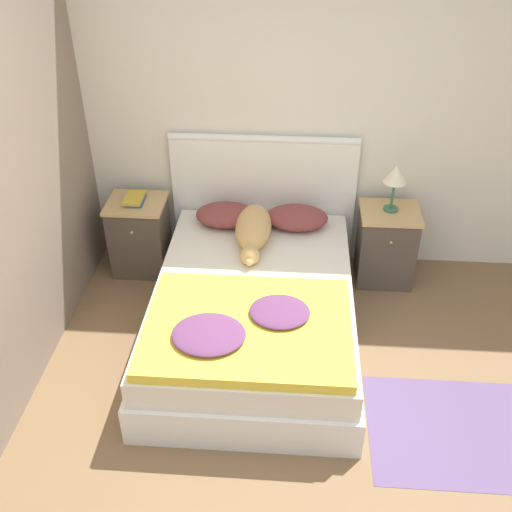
# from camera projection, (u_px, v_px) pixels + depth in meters

# --- Properties ---
(ground_plane) EXTENTS (16.00, 16.00, 0.00)m
(ground_plane) POSITION_uv_depth(u_px,v_px,m) (258.00, 457.00, 3.46)
(ground_plane) COLOR brown
(wall_back) EXTENTS (9.00, 0.06, 2.55)m
(wall_back) POSITION_uv_depth(u_px,v_px,m) (278.00, 111.00, 4.49)
(wall_back) COLOR silver
(wall_back) RESTS_ON ground_plane
(wall_side_left) EXTENTS (0.06, 3.10, 2.55)m
(wall_side_left) POSITION_uv_depth(u_px,v_px,m) (26.00, 168.00, 3.69)
(wall_side_left) COLOR gray
(wall_side_left) RESTS_ON ground_plane
(bed) EXTENTS (1.39, 2.01, 0.46)m
(bed) POSITION_uv_depth(u_px,v_px,m) (254.00, 312.00, 4.18)
(bed) COLOR white
(bed) RESTS_ON ground_plane
(headboard) EXTENTS (1.47, 0.06, 1.11)m
(headboard) POSITION_uv_depth(u_px,v_px,m) (263.00, 197.00, 4.83)
(headboard) COLOR white
(headboard) RESTS_ON ground_plane
(nightstand_left) EXTENTS (0.45, 0.41, 0.62)m
(nightstand_left) POSITION_uv_depth(u_px,v_px,m) (140.00, 235.00, 4.84)
(nightstand_left) COLOR #4C4238
(nightstand_left) RESTS_ON ground_plane
(nightstand_right) EXTENTS (0.45, 0.41, 0.62)m
(nightstand_right) POSITION_uv_depth(u_px,v_px,m) (386.00, 245.00, 4.73)
(nightstand_right) COLOR #4C4238
(nightstand_right) RESTS_ON ground_plane
(pillow_left) EXTENTS (0.48, 0.34, 0.16)m
(pillow_left) POSITION_uv_depth(u_px,v_px,m) (226.00, 215.00, 4.67)
(pillow_left) COLOR brown
(pillow_left) RESTS_ON bed
(pillow_right) EXTENTS (0.48, 0.34, 0.16)m
(pillow_right) POSITION_uv_depth(u_px,v_px,m) (297.00, 217.00, 4.64)
(pillow_right) COLOR brown
(pillow_right) RESTS_ON bed
(quilt) EXTENTS (1.25, 0.96, 0.12)m
(quilt) POSITION_uv_depth(u_px,v_px,m) (246.00, 327.00, 3.63)
(quilt) COLOR yellow
(quilt) RESTS_ON bed
(dog) EXTENTS (0.27, 0.79, 0.22)m
(dog) POSITION_uv_depth(u_px,v_px,m) (253.00, 229.00, 4.45)
(dog) COLOR tan
(dog) RESTS_ON bed
(book_stack) EXTENTS (0.15, 0.23, 0.04)m
(book_stack) POSITION_uv_depth(u_px,v_px,m) (135.00, 199.00, 4.66)
(book_stack) COLOR #285689
(book_stack) RESTS_ON nightstand_left
(table_lamp) EXTENTS (0.18, 0.18, 0.37)m
(table_lamp) POSITION_uv_depth(u_px,v_px,m) (395.00, 176.00, 4.40)
(table_lamp) COLOR #336B4C
(table_lamp) RESTS_ON nightstand_right
(rug) EXTENTS (1.12, 0.83, 0.00)m
(rug) POSITION_uv_depth(u_px,v_px,m) (461.00, 431.00, 3.60)
(rug) COLOR #604C75
(rug) RESTS_ON ground_plane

